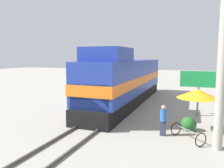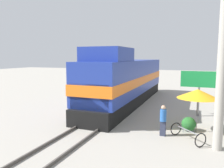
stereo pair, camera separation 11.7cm
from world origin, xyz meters
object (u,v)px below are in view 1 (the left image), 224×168
Objects in this scene: person_bystander at (163,119)px; vendor_umbrella at (198,94)px; billboard_sign at (199,82)px; bicycle at (187,134)px; locomotive at (126,81)px.

vendor_umbrella is at bearing 37.99° from person_bystander.
person_bystander is at bearing -142.01° from vendor_umbrella.
billboard_sign is at bearing 88.52° from vendor_umbrella.
vendor_umbrella is 3.62m from billboard_sign.
billboard_sign is 5.44m from person_bystander.
billboard_sign is 5.61m from bicycle.
locomotive is 8.31m from person_bystander.
vendor_umbrella is (5.91, -5.74, 0.08)m from locomotive.
person_bystander reaches higher than bicycle.
vendor_umbrella is 0.76× the size of billboard_sign.
person_bystander is at bearing -55.83° from bicycle.
billboard_sign is at bearing 70.30° from person_bystander.
locomotive is 6.38m from billboard_sign.
locomotive reaches higher than bicycle.
billboard_sign reaches higher than vendor_umbrella.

